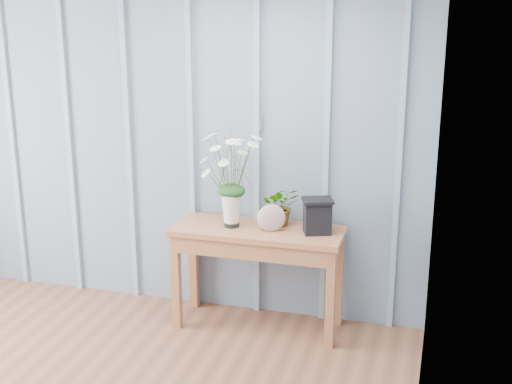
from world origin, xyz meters
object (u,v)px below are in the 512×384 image
(daisy_vase, at_px, (231,168))
(felt_disc_vessel, at_px, (271,218))
(sideboard, at_px, (258,244))
(carved_box, at_px, (317,216))

(daisy_vase, xyz_separation_m, felt_disc_vessel, (0.30, -0.03, -0.32))
(sideboard, distance_m, carved_box, 0.48)
(carved_box, bearing_deg, felt_disc_vessel, -170.38)
(daisy_vase, distance_m, carved_box, 0.67)
(sideboard, relative_size, felt_disc_vessel, 6.12)
(daisy_vase, height_order, carved_box, daisy_vase)
(sideboard, relative_size, carved_box, 4.89)
(felt_disc_vessel, relative_size, carved_box, 0.80)
(sideboard, bearing_deg, carved_box, 2.02)
(daisy_vase, xyz_separation_m, carved_box, (0.61, 0.03, -0.30))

